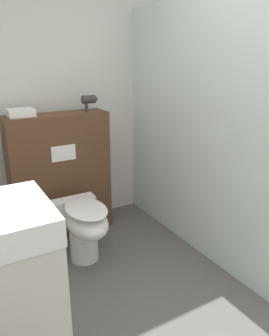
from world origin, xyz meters
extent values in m
cube|color=silver|center=(0.00, 2.08, 1.25)|extent=(8.00, 0.06, 2.50)
cube|color=#51331E|center=(-0.39, 1.83, 0.59)|extent=(0.92, 0.28, 1.17)
cube|color=white|center=(-0.39, 1.69, 0.85)|extent=(0.22, 0.01, 0.14)
cube|color=silver|center=(0.53, 1.07, 1.06)|extent=(0.01, 1.94, 2.11)
cylinder|color=white|center=(-0.40, 1.28, 0.18)|extent=(0.24, 0.24, 0.37)
ellipsoid|color=white|center=(-0.40, 1.20, 0.39)|extent=(0.32, 0.49, 0.23)
ellipsoid|color=white|center=(-0.40, 1.20, 0.51)|extent=(0.31, 0.48, 0.02)
cube|color=white|center=(-0.40, 1.48, 0.43)|extent=(0.37, 0.13, 0.12)
cube|color=beige|center=(-1.13, 0.42, 0.44)|extent=(0.48, 0.51, 0.88)
cylinder|color=#2D2D33|center=(-0.08, 1.81, 1.28)|extent=(0.12, 0.08, 0.08)
cone|color=#2D2D33|center=(0.00, 1.81, 1.28)|extent=(0.03, 0.06, 0.06)
cylinder|color=#2D2D33|center=(-0.11, 1.81, 1.23)|extent=(0.03, 0.03, 0.10)
cube|color=white|center=(-0.69, 1.85, 1.21)|extent=(0.22, 0.20, 0.06)
camera|label=1|loc=(-1.25, -1.03, 1.65)|focal=35.00mm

